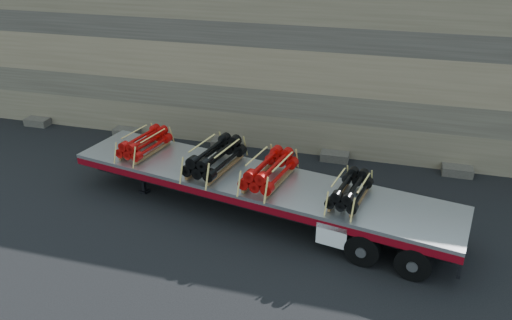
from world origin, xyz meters
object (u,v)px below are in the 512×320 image
Objects in this scene: trailer at (256,196)px; bundle_midfront at (215,158)px; bundle_front at (145,143)px; bundle_midrear at (269,171)px; bundle_rear at (350,190)px.

bundle_midfront is at bearing -180.00° from trailer.
bundle_midrear reaches higher than bundle_front.
bundle_midrear is (2.09, -0.40, -0.02)m from bundle_midfront.
trailer is 5.91× the size of bundle_midrear.
bundle_front is 8.05m from bundle_rear.
trailer is at bearing 0.00° from bundle_midfront.
bundle_midfront is 1.24× the size of bundle_rear.
bundle_rear is at bearing 0.00° from bundle_front.
bundle_rear is (3.26, -0.62, 1.05)m from trailer.
bundle_midfront is at bearing -180.00° from bundle_midrear.
bundle_rear reaches higher than trailer.
bundle_front is 1.06× the size of bundle_rear.
bundle_midfront reaches higher than bundle_front.
bundle_midfront is 4.94m from bundle_rear.
bundle_midrear reaches higher than bundle_rear.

